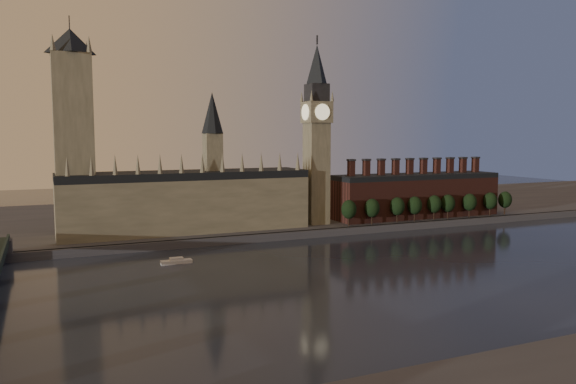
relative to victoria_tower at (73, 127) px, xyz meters
name	(u,v)px	position (x,y,z in m)	size (l,w,h in m)	color
ground	(417,275)	(120.00, -115.00, -59.09)	(900.00, 900.00, 0.00)	black
north_bank	(259,213)	(120.00, 63.04, -57.09)	(900.00, 182.00, 4.00)	#48484D
palace_of_westminster	(187,198)	(55.59, -0.09, -37.46)	(130.00, 30.30, 74.00)	gray
victoria_tower	(73,127)	(0.00, 0.00, 0.00)	(24.00, 24.00, 108.00)	gray
big_ben	(317,132)	(130.00, -5.00, -2.26)	(15.00, 15.00, 107.00)	gray
chimney_block	(416,195)	(200.00, -5.00, -41.27)	(110.00, 25.00, 37.00)	#50261E
embankment_tree_0	(349,209)	(142.57, -20.97, -45.62)	(8.60, 8.60, 14.88)	black
embankment_tree_1	(372,208)	(157.92, -20.82, -45.62)	(8.60, 8.60, 14.88)	black
embankment_tree_2	(397,206)	(175.69, -20.09, -45.62)	(8.60, 8.60, 14.88)	black
embankment_tree_3	(415,205)	(187.64, -20.72, -45.62)	(8.60, 8.60, 14.88)	black
embankment_tree_4	(434,204)	(202.51, -19.99, -45.62)	(8.60, 8.60, 14.88)	black
embankment_tree_5	(448,203)	(212.86, -20.01, -45.62)	(8.60, 8.60, 14.88)	black
embankment_tree_6	(470,202)	(228.71, -21.24, -45.62)	(8.60, 8.60, 14.88)	black
embankment_tree_7	(490,201)	(245.96, -20.61, -45.62)	(8.60, 8.60, 14.88)	black
embankment_tree_8	(505,200)	(259.30, -19.65, -45.62)	(8.60, 8.60, 14.88)	black
river_boat	(176,261)	(36.74, -57.27, -58.07)	(13.28, 3.95, 2.65)	silver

